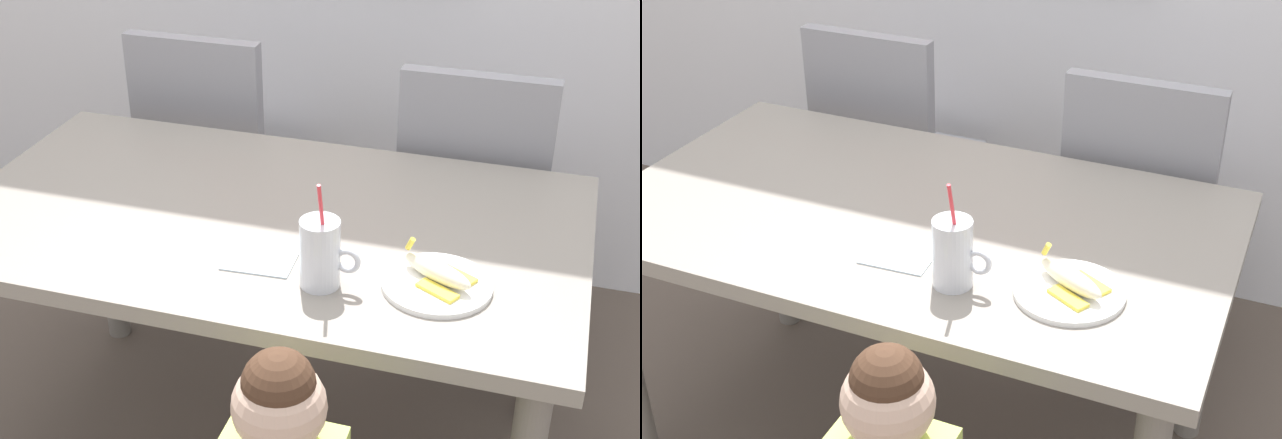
% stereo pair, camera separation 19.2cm
% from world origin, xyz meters
% --- Properties ---
extents(dining_table, '(1.49, 0.86, 0.74)m').
position_xyz_m(dining_table, '(0.00, 0.00, 0.64)').
color(dining_table, gray).
rests_on(dining_table, ground).
extents(dining_chair_left, '(0.44, 0.44, 0.96)m').
position_xyz_m(dining_chair_left, '(-0.43, 0.67, 0.54)').
color(dining_chair_left, gray).
rests_on(dining_chair_left, ground).
extents(dining_chair_right, '(0.44, 0.45, 0.96)m').
position_xyz_m(dining_chair_right, '(0.42, 0.61, 0.54)').
color(dining_chair_right, gray).
rests_on(dining_chair_right, ground).
extents(milk_cup, '(0.13, 0.08, 0.25)m').
position_xyz_m(milk_cup, '(0.21, -0.24, 0.81)').
color(milk_cup, silver).
rests_on(milk_cup, dining_table).
extents(snack_plate, '(0.23, 0.23, 0.01)m').
position_xyz_m(snack_plate, '(0.44, -0.18, 0.75)').
color(snack_plate, white).
rests_on(snack_plate, dining_table).
extents(peeled_banana, '(0.17, 0.14, 0.07)m').
position_xyz_m(peeled_banana, '(0.44, -0.18, 0.77)').
color(peeled_banana, '#F4EAC6').
rests_on(peeled_banana, snack_plate).
extents(paper_napkin, '(0.16, 0.16, 0.00)m').
position_xyz_m(paper_napkin, '(0.06, -0.18, 0.75)').
color(paper_napkin, silver).
rests_on(paper_napkin, dining_table).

